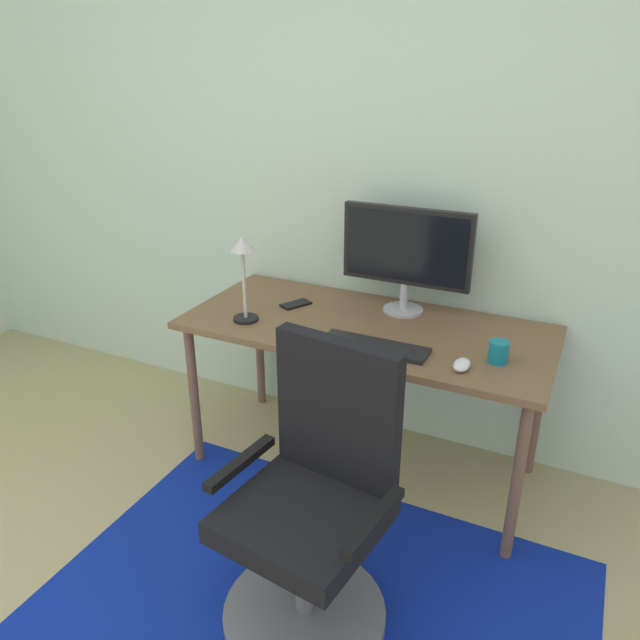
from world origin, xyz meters
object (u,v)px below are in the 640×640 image
object	(u,v)px
monitor	(406,250)
coffee_cup	(498,352)
cell_phone	(296,304)
desk_lamp	(243,263)
keyboard	(374,346)
office_chair	(313,522)
desk	(365,338)
computer_mouse	(462,365)

from	to	relation	value
monitor	coffee_cup	distance (m)	0.63
monitor	cell_phone	distance (m)	0.57
coffee_cup	desk_lamp	size ratio (longest dim) A/B	0.23
desk_lamp	keyboard	bearing A→B (deg)	-1.64
coffee_cup	office_chair	size ratio (longest dim) A/B	0.09
desk	office_chair	xyz separation A→B (m)	(0.16, -0.84, -0.28)
computer_mouse	desk_lamp	distance (m)	0.99
coffee_cup	cell_phone	bearing A→B (deg)	169.47
monitor	keyboard	bearing A→B (deg)	-87.11
monitor	office_chair	world-z (taller)	monitor
coffee_cup	monitor	bearing A→B (deg)	145.99
keyboard	coffee_cup	distance (m)	0.47
computer_mouse	office_chair	xyz separation A→B (m)	(-0.31, -0.61, -0.36)
desk	coffee_cup	distance (m)	0.60
desk	desk_lamp	world-z (taller)	desk_lamp
coffee_cup	desk	bearing A→B (deg)	169.05
cell_phone	desk_lamp	distance (m)	0.38
monitor	coffee_cup	world-z (taller)	monitor
desk	coffee_cup	world-z (taller)	coffee_cup
computer_mouse	office_chair	distance (m)	0.78
desk	monitor	world-z (taller)	monitor
coffee_cup	desk_lamp	xyz separation A→B (m)	(-1.07, -0.07, 0.22)
monitor	cell_phone	bearing A→B (deg)	-162.59
desk_lamp	cell_phone	bearing A→B (deg)	65.34
desk	cell_phone	xyz separation A→B (m)	(-0.38, 0.07, 0.07)
desk	computer_mouse	xyz separation A→B (m)	(0.47, -0.23, 0.08)
desk_lamp	desk	bearing A→B (deg)	20.63
office_chair	cell_phone	bearing A→B (deg)	128.08
monitor	office_chair	distance (m)	1.23
monitor	computer_mouse	size ratio (longest dim) A/B	5.56
computer_mouse	office_chair	size ratio (longest dim) A/B	0.10
desk	computer_mouse	bearing A→B (deg)	-25.72
computer_mouse	coffee_cup	xyz separation A→B (m)	(0.11, 0.11, 0.03)
monitor	desk_lamp	distance (m)	0.71
cell_phone	office_chair	size ratio (longest dim) A/B	0.14
computer_mouse	desk_lamp	xyz separation A→B (m)	(-0.96, 0.04, 0.25)
monitor	computer_mouse	bearing A→B (deg)	-49.64
keyboard	coffee_cup	bearing A→B (deg)	11.14
keyboard	cell_phone	bearing A→B (deg)	151.46
desk	monitor	size ratio (longest dim) A/B	2.72
desk	cell_phone	size ratio (longest dim) A/B	11.23
coffee_cup	desk_lamp	distance (m)	1.09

